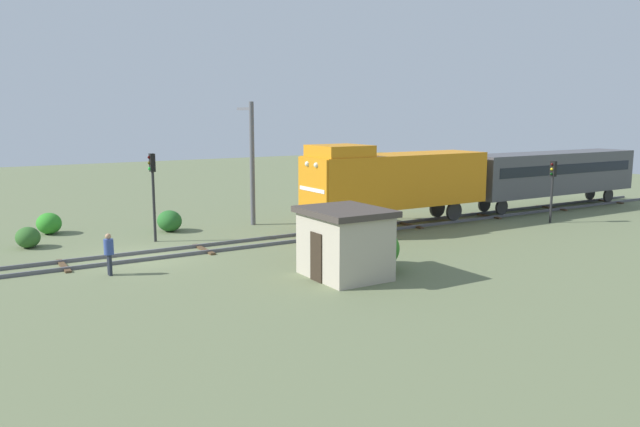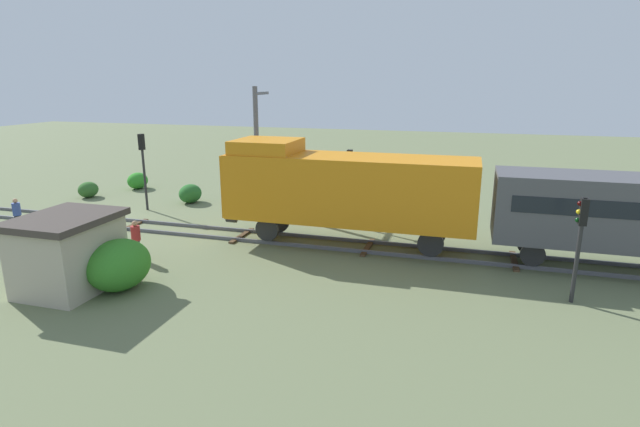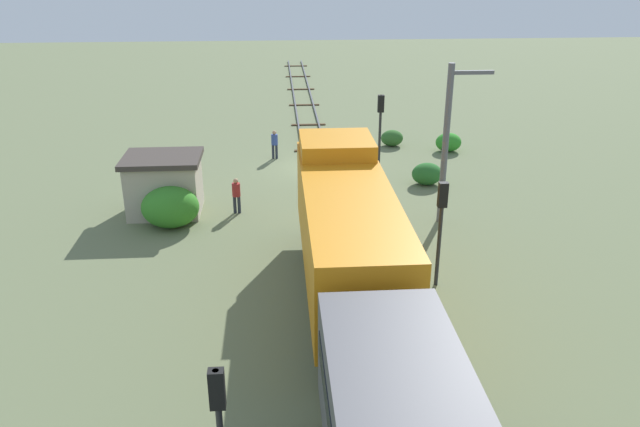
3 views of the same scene
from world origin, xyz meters
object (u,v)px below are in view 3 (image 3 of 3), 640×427
object	(u,v)px
catenary_mast	(447,140)
relay_hut	(164,184)
worker_by_signal	(236,193)
traffic_signal_far	(219,414)
worker_near_track	(275,142)
traffic_signal_mid	(441,215)
traffic_signal_near	(380,121)
locomotive	(346,224)

from	to	relation	value
catenary_mast	relay_hut	distance (m)	12.94
worker_by_signal	traffic_signal_far	bearing A→B (deg)	170.31
worker_near_track	worker_by_signal	xyz separation A→B (m)	(1.80, 8.26, 0.00)
traffic_signal_mid	traffic_signal_far	distance (m)	11.80
traffic_signal_near	traffic_signal_mid	distance (m)	12.11
worker_near_track	catenary_mast	bearing A→B (deg)	142.33
traffic_signal_near	catenary_mast	distance (m)	6.62
traffic_signal_mid	worker_by_signal	xyz separation A→B (m)	(7.60, -7.37, -1.78)
locomotive	traffic_signal_near	distance (m)	13.09
traffic_signal_far	catenary_mast	world-z (taller)	catenary_mast
traffic_signal_mid	worker_near_track	bearing A→B (deg)	-69.64
traffic_signal_near	worker_near_track	bearing A→B (deg)	-32.19
locomotive	catenary_mast	size ratio (longest dim) A/B	1.64
locomotive	worker_by_signal	world-z (taller)	locomotive
worker_by_signal	relay_hut	world-z (taller)	relay_hut
worker_by_signal	relay_hut	distance (m)	3.34
locomotive	catenary_mast	bearing A→B (deg)	-128.50
worker_by_signal	locomotive	bearing A→B (deg)	-163.89
worker_by_signal	catenary_mast	bearing A→B (deg)	-111.41
locomotive	worker_near_track	xyz separation A→B (m)	(2.40, -16.21, -1.78)
traffic_signal_far	catenary_mast	size ratio (longest dim) A/B	0.52
relay_hut	worker_near_track	bearing A→B (deg)	-122.89
catenary_mast	worker_by_signal	bearing A→B (deg)	-9.69
traffic_signal_far	worker_by_signal	bearing A→B (deg)	-87.96
locomotive	worker_by_signal	distance (m)	9.17
traffic_signal_near	worker_near_track	world-z (taller)	traffic_signal_near
traffic_signal_mid	relay_hut	world-z (taller)	traffic_signal_mid
locomotive	catenary_mast	xyz separation A→B (m)	(-5.07, -6.37, 1.00)
locomotive	relay_hut	distance (m)	11.29
traffic_signal_far	worker_by_signal	size ratio (longest dim) A/B	2.15
traffic_signal_mid	catenary_mast	distance (m)	6.11
traffic_signal_mid	worker_by_signal	size ratio (longest dim) A/B	2.34
traffic_signal_near	worker_by_signal	xyz separation A→B (m)	(7.40, 4.73, -2.08)
worker_near_track	relay_hut	bearing A→B (deg)	72.23
worker_near_track	traffic_signal_near	bearing A→B (deg)	162.93
locomotive	traffic_signal_far	world-z (taller)	locomotive
catenary_mast	locomotive	bearing A→B (deg)	51.50
traffic_signal_far	relay_hut	bearing A→B (deg)	-77.25
worker_by_signal	catenary_mast	distance (m)	9.80
traffic_signal_far	traffic_signal_mid	bearing A→B (deg)	-126.40
traffic_signal_near	relay_hut	bearing A→B (deg)	22.17
traffic_signal_mid	relay_hut	xyz separation A→B (m)	(10.90, -7.75, -1.38)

